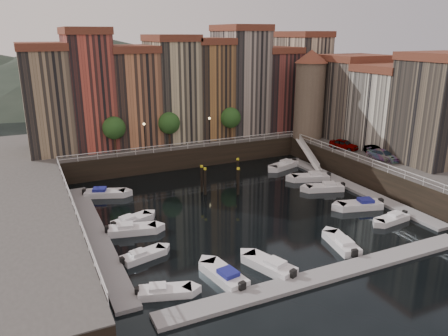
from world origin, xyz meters
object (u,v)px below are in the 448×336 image
mooring_pilings (221,178)px  boat_left_0 (164,291)px  car_b (377,152)px  boat_left_2 (131,229)px  car_a (344,145)px  boat_left_1 (143,255)px  corner_tower (310,93)px  gangway (308,153)px  car_c (383,156)px

mooring_pilings → boat_left_0: size_ratio=1.34×
mooring_pilings → car_b: car_b is taller
boat_left_2 → boat_left_0: bearing=-78.8°
boat_left_2 → car_a: size_ratio=1.22×
car_b → boat_left_2: bearing=-164.0°
boat_left_1 → car_b: (35.14, 8.68, 3.39)m
corner_tower → gangway: size_ratio=1.66×
gangway → car_c: size_ratio=1.82×
gangway → car_a: 5.48m
boat_left_0 → car_b: 38.34m
corner_tower → car_a: corner_tower is taller
mooring_pilings → car_a: size_ratio=1.39×
boat_left_0 → boat_left_1: (0.02, 6.23, -0.01)m
car_c → boat_left_1: bearing=178.9°
car_b → boat_left_0: bearing=-146.1°
boat_left_1 → corner_tower: bearing=19.2°
corner_tower → mooring_pilings: 23.29m
mooring_pilings → car_c: bearing=-16.0°
boat_left_2 → car_a: bearing=26.4°
mooring_pilings → car_a: bearing=1.7°
mooring_pilings → boat_left_1: mooring_pilings is taller
gangway → boat_left_0: size_ratio=1.89×
boat_left_0 → car_a: (33.48, 19.75, 3.39)m
gangway → boat_left_2: size_ratio=1.61×
boat_left_1 → car_a: bearing=7.5°
car_a → car_c: car_a is taller
gangway → car_a: (3.12, -4.12, 1.81)m
corner_tower → boat_left_2: bearing=-153.3°
mooring_pilings → boat_left_1: size_ratio=1.36×
boat_left_0 → car_b: size_ratio=1.01×
mooring_pilings → car_b: bearing=-11.2°
boat_left_1 → gangway: bearing=15.7°
boat_left_0 → boat_left_2: boat_left_2 is taller
corner_tower → mooring_pilings: size_ratio=2.34×
boat_left_1 → car_b: 36.35m
car_b → car_a: bearing=120.1°
car_a → boat_left_2: bearing=174.0°
corner_tower → boat_left_0: size_ratio=3.14×
corner_tower → car_b: bearing=-82.0°
corner_tower → car_c: 16.58m
gangway → mooring_pilings: gangway is taller
mooring_pilings → car_a: 19.94m
boat_left_0 → boat_left_1: bearing=107.0°
boat_left_1 → car_c: car_c is taller
boat_left_1 → car_a: size_ratio=1.02×
corner_tower → gangway: bearing=-122.8°
mooring_pilings → boat_left_2: mooring_pilings is taller
car_a → car_b: size_ratio=0.97×
boat_left_1 → boat_left_2: bearing=72.0°
mooring_pilings → boat_left_2: bearing=-151.2°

